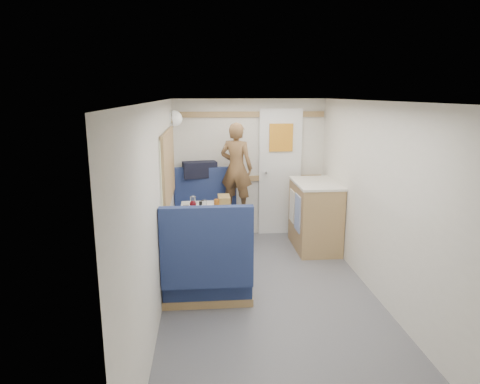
{
  "coord_description": "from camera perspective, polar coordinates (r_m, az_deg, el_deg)",
  "views": [
    {
      "loc": [
        -0.66,
        -3.91,
        2.07
      ],
      "look_at": [
        -0.25,
        0.9,
        0.96
      ],
      "focal_mm": 32.0,
      "sensor_mm": 36.0,
      "label": 1
    }
  ],
  "objects": [
    {
      "name": "orange_fruit",
      "position": [
        4.82,
        -1.86,
        -2.64
      ],
      "size": [
        0.07,
        0.07,
        0.07
      ],
      "primitive_type": "sphere",
      "color": "#E2620A",
      "rests_on": "tray"
    },
    {
      "name": "wine_glass",
      "position": [
        4.87,
        -6.28,
        -1.66
      ],
      "size": [
        0.08,
        0.08,
        0.17
      ],
      "color": "white",
      "rests_on": "dinette_table"
    },
    {
      "name": "tumbler_mid",
      "position": [
        5.31,
        -6.29,
        -1.19
      ],
      "size": [
        0.07,
        0.07,
        0.11
      ],
      "primitive_type": "cylinder",
      "color": "white",
      "rests_on": "dinette_table"
    },
    {
      "name": "duffel_bag",
      "position": [
        6.12,
        -5.39,
        3.0
      ],
      "size": [
        0.51,
        0.31,
        0.23
      ],
      "primitive_type": "cube",
      "rotation": [
        0.0,
        0.0,
        0.2
      ],
      "color": "black",
      "rests_on": "ledge"
    },
    {
      "name": "ceiling",
      "position": [
        3.97,
        4.86,
        11.94
      ],
      "size": [
        4.5,
        4.5,
        0.0
      ],
      "primitive_type": "plane",
      "rotation": [
        3.14,
        0.0,
        0.0
      ],
      "color": "silver",
      "rests_on": "wall_back"
    },
    {
      "name": "salt_grinder",
      "position": [
        4.95,
        -5.03,
        -2.33
      ],
      "size": [
        0.04,
        0.04,
        0.09
      ],
      "primitive_type": "cylinder",
      "color": "white",
      "rests_on": "dinette_table"
    },
    {
      "name": "oak_trim_low",
      "position": [
        6.29,
        1.28,
        1.82
      ],
      "size": [
        2.15,
        0.02,
        0.08
      ],
      "primitive_type": "cube",
      "color": "olive",
      "rests_on": "wall_back"
    },
    {
      "name": "bench_far",
      "position": [
        6.04,
        -4.53,
        -4.08
      ],
      "size": [
        0.9,
        0.59,
        1.05
      ],
      "color": "#17274B",
      "rests_on": "floor"
    },
    {
      "name": "wall_back",
      "position": [
        6.29,
        1.27,
        3.2
      ],
      "size": [
        2.2,
        0.02,
        2.0
      ],
      "primitive_type": "cube",
      "color": "silver",
      "rests_on": "floor"
    },
    {
      "name": "wall_right",
      "position": [
        4.42,
        18.81,
        -1.73
      ],
      "size": [
        0.02,
        4.5,
        2.0
      ],
      "primitive_type": "cube",
      "color": "silver",
      "rests_on": "floor"
    },
    {
      "name": "wall_left",
      "position": [
        4.08,
        -10.86,
        -2.46
      ],
      "size": [
        0.02,
        4.5,
        2.0
      ],
      "primitive_type": "cube",
      "color": "silver",
      "rests_on": "floor"
    },
    {
      "name": "cheese_block",
      "position": [
        4.88,
        -3.18,
        -2.61
      ],
      "size": [
        0.12,
        0.08,
        0.04
      ],
      "primitive_type": "cube",
      "rotation": [
        0.0,
        0.0,
        0.13
      ],
      "color": "#E6D285",
      "rests_on": "tray"
    },
    {
      "name": "tumbler_left",
      "position": [
        4.89,
        -7.18,
        -2.44
      ],
      "size": [
        0.07,
        0.07,
        0.11
      ],
      "primitive_type": "cylinder",
      "color": "silver",
      "rests_on": "dinette_table"
    },
    {
      "name": "person",
      "position": [
        5.89,
        -0.49,
        3.24
      ],
      "size": [
        0.53,
        0.45,
        1.24
      ],
      "primitive_type": "imported",
      "rotation": [
        0.0,
        0.0,
        2.73
      ],
      "color": "brown",
      "rests_on": "bench_far"
    },
    {
      "name": "galley_counter",
      "position": [
        5.88,
        9.93,
        -3.03
      ],
      "size": [
        0.57,
        0.92,
        0.92
      ],
      "color": "olive",
      "rests_on": "floor"
    },
    {
      "name": "bench_near",
      "position": [
        4.42,
        -4.37,
        -10.67
      ],
      "size": [
        0.9,
        0.59,
        1.05
      ],
      "color": "#17274B",
      "rests_on": "floor"
    },
    {
      "name": "beer_glass",
      "position": [
        5.18,
        -3.13,
        -1.54
      ],
      "size": [
        0.07,
        0.07,
        0.1
      ],
      "primitive_type": "cylinder",
      "color": "brown",
      "rests_on": "dinette_table"
    },
    {
      "name": "dome_light",
      "position": [
        5.78,
        -8.72,
        9.68
      ],
      "size": [
        0.2,
        0.2,
        0.2
      ],
      "primitive_type": "sphere",
      "color": "white",
      "rests_on": "wall_left"
    },
    {
      "name": "side_window",
      "position": [
        5.0,
        -9.6,
        3.37
      ],
      "size": [
        0.04,
        1.3,
        0.72
      ],
      "primitive_type": "cube",
      "color": "#B4B99D",
      "rests_on": "wall_left"
    },
    {
      "name": "tumbler_right",
      "position": [
        5.13,
        -4.81,
        -1.69
      ],
      "size": [
        0.07,
        0.07,
        0.11
      ],
      "primitive_type": "cylinder",
      "color": "white",
      "rests_on": "dinette_table"
    },
    {
      "name": "dinette_table",
      "position": [
        5.13,
        -4.52,
        -4.07
      ],
      "size": [
        0.62,
        0.92,
        0.72
      ],
      "color": "white",
      "rests_on": "floor"
    },
    {
      "name": "pepper_grinder",
      "position": [
        5.1,
        -5.28,
        -1.82
      ],
      "size": [
        0.04,
        0.04,
        0.1
      ],
      "primitive_type": "cylinder",
      "color": "black",
      "rests_on": "dinette_table"
    },
    {
      "name": "bread_loaf",
      "position": [
        5.31,
        -2.15,
        -1.11
      ],
      "size": [
        0.15,
        0.27,
        0.11
      ],
      "primitive_type": "cube",
      "rotation": [
        0.0,
        0.0,
        0.01
      ],
      "color": "olive",
      "rests_on": "dinette_table"
    },
    {
      "name": "floor",
      "position": [
        4.47,
        4.35,
        -14.61
      ],
      "size": [
        4.5,
        4.5,
        0.0
      ],
      "primitive_type": "plane",
      "color": "#515156",
      "rests_on": "ground"
    },
    {
      "name": "tray",
      "position": [
        4.74,
        -2.7,
        -3.45
      ],
      "size": [
        0.31,
        0.4,
        0.02
      ],
      "primitive_type": "cube",
      "rotation": [
        0.0,
        0.0,
        -0.07
      ],
      "color": "white",
      "rests_on": "dinette_table"
    },
    {
      "name": "rear_door",
      "position": [
        6.32,
        5.36,
        2.95
      ],
      "size": [
        0.62,
        0.12,
        1.86
      ],
      "color": "white",
      "rests_on": "wall_back"
    },
    {
      "name": "ledge",
      "position": [
        6.15,
        -4.65,
        1.8
      ],
      "size": [
        0.9,
        0.14,
        0.04
      ],
      "primitive_type": "cube",
      "color": "olive",
      "rests_on": "bench_far"
    },
    {
      "name": "oak_trim_high",
      "position": [
        6.18,
        1.33,
        10.31
      ],
      "size": [
        2.15,
        0.02,
        0.08
      ],
      "primitive_type": "cube",
      "color": "olive",
      "rests_on": "wall_back"
    }
  ]
}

